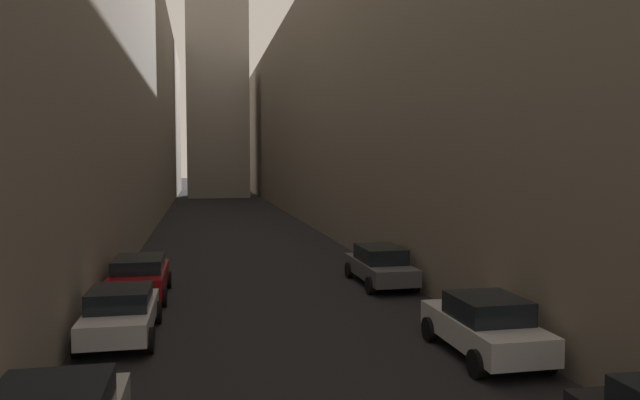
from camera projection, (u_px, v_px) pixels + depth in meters
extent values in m
plane|color=black|center=(232.00, 224.00, 44.33)|extent=(264.00, 264.00, 0.00)
cube|color=gray|center=(81.00, 86.00, 43.46)|extent=(10.81, 108.00, 20.57)
cube|color=#756B5B|center=(376.00, 109.00, 48.04)|extent=(12.64, 108.00, 18.07)
cube|color=gray|center=(217.00, 51.00, 78.94)|extent=(8.03, 8.03, 39.28)
cube|color=silver|center=(121.00, 316.00, 15.61)|extent=(1.67, 4.09, 0.57)
cube|color=black|center=(120.00, 298.00, 15.42)|extent=(1.53, 1.80, 0.51)
cylinder|color=black|center=(97.00, 315.00, 16.83)|extent=(0.22, 0.64, 0.64)
cylinder|color=black|center=(158.00, 312.00, 17.16)|extent=(0.22, 0.64, 0.64)
cylinder|color=black|center=(77.00, 345.00, 14.11)|extent=(0.22, 0.64, 0.64)
cylinder|color=black|center=(149.00, 341.00, 14.43)|extent=(0.22, 0.64, 0.64)
cube|color=maroon|center=(140.00, 279.00, 20.34)|extent=(1.75, 4.25, 0.68)
cube|color=black|center=(139.00, 264.00, 20.11)|extent=(1.61, 2.31, 0.45)
cylinder|color=black|center=(119.00, 281.00, 21.60)|extent=(0.22, 0.63, 0.63)
cylinder|color=black|center=(168.00, 280.00, 21.94)|extent=(0.22, 0.63, 0.63)
cylinder|color=black|center=(107.00, 299.00, 18.77)|extent=(0.22, 0.63, 0.63)
cylinder|color=black|center=(163.00, 297.00, 19.12)|extent=(0.22, 0.63, 0.63)
cube|color=silver|center=(484.00, 330.00, 14.24)|extent=(1.69, 3.98, 0.63)
cube|color=black|center=(487.00, 308.00, 14.04)|extent=(1.55, 1.82, 0.55)
cylinder|color=black|center=(430.00, 329.00, 15.42)|extent=(0.22, 0.63, 0.63)
cylinder|color=black|center=(489.00, 326.00, 15.75)|extent=(0.22, 0.63, 0.63)
cylinder|color=black|center=(477.00, 364.00, 12.77)|extent=(0.22, 0.63, 0.63)
cylinder|color=black|center=(547.00, 359.00, 13.11)|extent=(0.22, 0.63, 0.63)
cube|color=#4C4C51|center=(380.00, 269.00, 22.50)|extent=(1.67, 4.49, 0.60)
cube|color=black|center=(380.00, 254.00, 22.42)|extent=(1.53, 2.31, 0.57)
cylinder|color=black|center=(349.00, 270.00, 23.85)|extent=(0.22, 0.64, 0.64)
cylinder|color=black|center=(388.00, 269.00, 24.18)|extent=(0.22, 0.64, 0.64)
cylinder|color=black|center=(370.00, 286.00, 20.86)|extent=(0.22, 0.64, 0.64)
cylinder|color=black|center=(415.00, 284.00, 21.19)|extent=(0.22, 0.64, 0.64)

